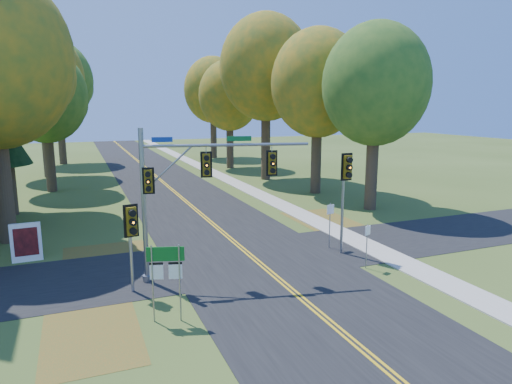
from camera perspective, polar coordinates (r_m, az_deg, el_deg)
name	(u,v)px	position (r m, az deg, el deg)	size (l,w,h in m)	color
ground	(269,272)	(20.38, 1.67, -9.93)	(160.00, 160.00, 0.00)	#384C1A
road_main	(269,271)	(20.38, 1.67, -9.90)	(8.00, 160.00, 0.02)	black
road_cross	(253,258)	(22.12, -0.41, -8.21)	(60.00, 6.00, 0.02)	black
centerline_left	(267,271)	(20.34, 1.41, -9.90)	(0.10, 160.00, 0.01)	gold
centerline_right	(271,271)	(20.41, 1.93, -9.83)	(0.10, 160.00, 0.01)	gold
sidewalk_east	(385,254)	(23.40, 15.87, -7.50)	(1.60, 160.00, 0.06)	#9E998E
leaf_patch_w_near	(108,262)	(22.69, -17.99, -8.27)	(4.00, 6.00, 0.00)	brown
leaf_patch_e	(332,224)	(28.47, 9.48, -4.01)	(3.50, 8.00, 0.00)	brown
leaf_patch_w_far	(92,334)	(16.18, -19.85, -16.35)	(3.00, 5.00, 0.00)	brown
tree_e_a	(376,85)	(32.53, 14.75, 12.78)	(7.20, 7.20, 12.73)	#38281C
tree_e_b	(318,84)	(37.95, 7.79, 13.25)	(7.60, 7.60, 13.33)	#38281C
tree_w_c	(45,96)	(42.00, -24.85, 10.83)	(6.80, 6.80, 11.91)	#38281C
tree_e_c	(266,68)	(44.86, 1.31, 15.21)	(8.80, 8.80, 15.79)	#38281C
tree_w_d	(42,79)	(50.79, -25.22, 12.70)	(8.20, 8.20, 14.56)	#38281C
tree_e_d	(230,96)	(53.11, -3.29, 11.90)	(7.00, 7.00, 12.32)	#38281C
tree_w_e	(58,81)	(61.65, -23.54, 12.59)	(8.40, 8.40, 14.97)	#38281C
tree_e_e	(213,90)	(63.71, -5.38, 12.54)	(7.80, 7.80, 13.74)	#38281C
traffic_mast	(187,184)	(18.68, -8.67, 1.03)	(6.87, 1.63, 6.35)	gray
east_signal_pole	(346,178)	(22.11, 11.16, 1.70)	(0.58, 0.67, 5.00)	gray
ped_signal_pole	(131,228)	(17.94, -15.34, -4.33)	(0.56, 0.65, 3.56)	#9B9CA3
route_sign_cluster	(166,268)	(15.66, -11.21, -9.29)	(1.21, 0.40, 2.69)	gray
info_kiosk	(26,242)	(23.92, -26.79, -5.65)	(1.34, 0.26, 1.84)	white
reg_sign_e_north	(330,217)	(23.43, 9.25, -3.15)	(0.45, 0.13, 2.37)	gray
reg_sign_e_south	(367,238)	(20.92, 13.73, -5.65)	(0.37, 0.18, 2.05)	gray
reg_sign_w	(130,221)	(23.90, -15.52, -3.46)	(0.41, 0.10, 2.17)	gray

